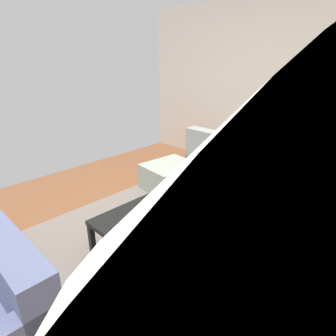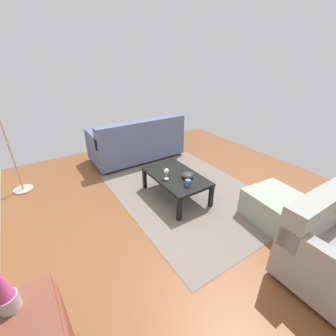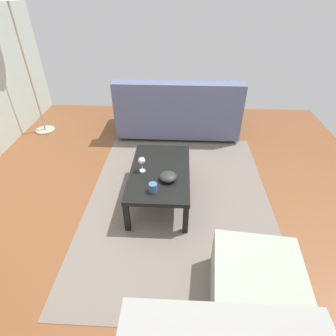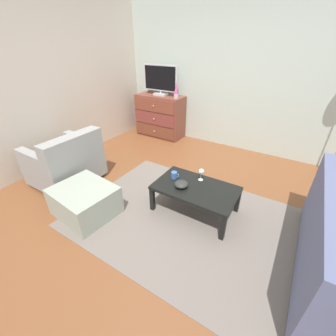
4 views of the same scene
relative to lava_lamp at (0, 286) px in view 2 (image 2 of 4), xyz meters
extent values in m
cube|color=brown|center=(1.15, -1.88, -1.06)|extent=(5.34, 4.95, 0.05)
cube|color=#6E655C|center=(1.35, -2.08, -1.03)|extent=(2.60, 1.90, 0.01)
cylinder|color=#B7B7BC|center=(0.00, 0.00, -0.11)|extent=(0.09, 0.09, 0.08)
cube|color=black|center=(0.92, -1.61, -0.87)|extent=(0.05, 0.05, 0.32)
cube|color=black|center=(1.84, -1.61, -0.87)|extent=(0.05, 0.05, 0.32)
cube|color=black|center=(0.92, -2.15, -0.87)|extent=(0.05, 0.05, 0.32)
cube|color=black|center=(1.84, -2.15, -0.87)|extent=(0.05, 0.05, 0.32)
cube|color=black|center=(1.38, -1.88, -0.69)|extent=(0.98, 0.59, 0.04)
cylinder|color=silver|center=(1.36, -1.71, -0.67)|extent=(0.06, 0.06, 0.00)
cylinder|color=silver|center=(1.36, -1.71, -0.62)|extent=(0.01, 0.01, 0.09)
sphere|color=silver|center=(1.36, -1.71, -0.55)|extent=(0.07, 0.07, 0.07)
cylinder|color=#3B64A1|center=(1.05, -1.85, -0.63)|extent=(0.08, 0.08, 0.08)
torus|color=#3B64A1|center=(1.10, -1.85, -0.62)|extent=(0.05, 0.01, 0.05)
ellipsoid|color=#292B28|center=(1.23, -1.97, -0.63)|extent=(0.17, 0.17, 0.07)
cylinder|color=#332319|center=(3.31, -2.81, -1.01)|extent=(0.05, 0.05, 0.05)
cylinder|color=#332319|center=(3.31, -1.25, -1.01)|extent=(0.05, 0.05, 0.05)
cylinder|color=#332319|center=(2.62, -2.81, -1.01)|extent=(0.05, 0.05, 0.05)
cylinder|color=#332319|center=(2.62, -1.25, -1.01)|extent=(0.05, 0.05, 0.05)
cube|color=slate|center=(2.97, -2.03, -0.78)|extent=(0.85, 1.72, 0.39)
cube|color=slate|center=(2.64, -2.03, -0.40)|extent=(0.20, 1.72, 0.38)
cube|color=slate|center=(2.97, -2.83, -0.49)|extent=(0.81, 0.12, 0.20)
cube|color=slate|center=(2.97, -1.23, -0.49)|extent=(0.81, 0.12, 0.20)
cylinder|color=tan|center=(3.24, -2.15, -0.51)|extent=(0.16, 0.40, 0.16)
cylinder|color=#332319|center=(-0.25, -1.93, -1.01)|extent=(0.05, 0.05, 0.05)
cylinder|color=#332319|center=(-0.25, -2.64, -1.01)|extent=(0.05, 0.05, 0.05)
cube|color=gray|center=(-0.27, -2.28, -0.43)|extent=(0.20, 0.87, 0.39)
cube|color=gray|center=(-0.57, -1.91, -0.52)|extent=(0.76, 0.12, 0.20)
cube|color=#959E8E|center=(0.26, -2.63, -0.85)|extent=(0.75, 0.66, 0.36)
cylinder|color=#A59E8C|center=(2.82, -0.01, -1.02)|extent=(0.28, 0.28, 0.02)
cylinder|color=#A59E8C|center=(2.82, -0.01, -0.17)|extent=(0.02, 0.02, 1.69)
camera|label=1|loc=(2.95, -0.03, 0.78)|focal=30.40mm
camera|label=2|loc=(-0.90, -0.25, 0.88)|focal=24.22mm
camera|label=3|loc=(-0.80, -2.08, 0.92)|focal=28.97mm
camera|label=4|loc=(2.23, -3.87, 0.84)|focal=23.33mm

